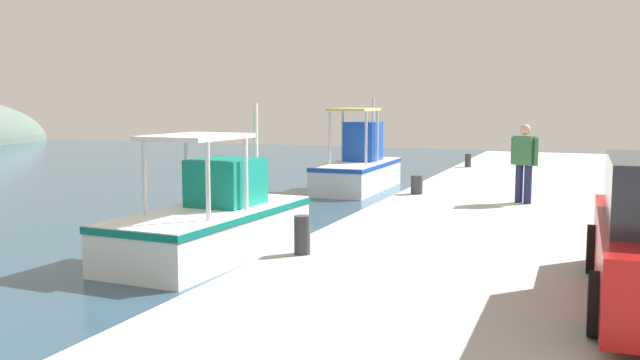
% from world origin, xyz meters
% --- Properties ---
extents(fishing_boat_second, '(4.84, 2.19, 2.88)m').
position_xyz_m(fishing_boat_second, '(-0.60, 2.51, 0.64)').
color(fishing_boat_second, white).
rests_on(fishing_boat_second, ground).
extents(fishing_boat_third, '(4.68, 1.80, 3.01)m').
position_xyz_m(fishing_boat_third, '(9.74, 2.99, 0.74)').
color(fishing_boat_third, white).
rests_on(fishing_boat_third, ground).
extents(fisherman_standing, '(0.39, 0.57, 1.65)m').
position_xyz_m(fisherman_standing, '(2.96, -2.86, 1.71)').
color(fisherman_standing, '#1E234C').
rests_on(fisherman_standing, quay_pier).
extents(mooring_bollard_second, '(0.23, 0.23, 0.54)m').
position_xyz_m(mooring_bollard_second, '(-3.19, -0.45, 1.07)').
color(mooring_bollard_second, '#333338').
rests_on(mooring_bollard_second, quay_pier).
extents(mooring_bollard_third, '(0.27, 0.27, 0.42)m').
position_xyz_m(mooring_bollard_third, '(3.56, -0.45, 1.01)').
color(mooring_bollard_third, '#333338').
rests_on(mooring_bollard_third, quay_pier).
extents(mooring_bollard_fourth, '(0.20, 0.20, 0.43)m').
position_xyz_m(mooring_bollard_fourth, '(10.53, -0.45, 1.01)').
color(mooring_bollard_fourth, '#333338').
rests_on(mooring_bollard_fourth, quay_pier).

